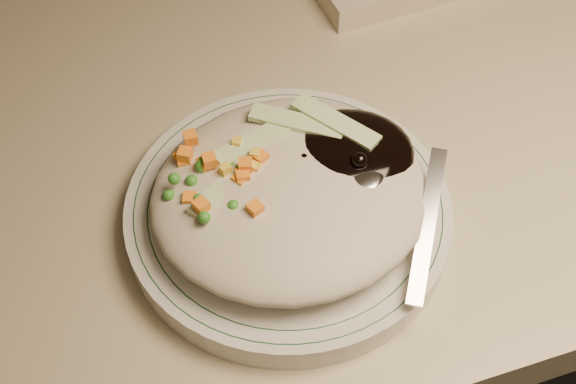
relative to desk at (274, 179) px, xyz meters
name	(u,v)px	position (x,y,z in m)	size (l,w,h in m)	color
desk	(274,179)	(0.00, 0.00, 0.00)	(1.40, 0.70, 0.74)	tan
plate	(288,214)	(-0.05, -0.20, 0.21)	(0.23, 0.23, 0.02)	silver
plate_rim	(288,206)	(-0.05, -0.20, 0.22)	(0.22, 0.22, 0.00)	#144723
meal	(294,186)	(-0.04, -0.20, 0.24)	(0.21, 0.19, 0.05)	#B5A993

